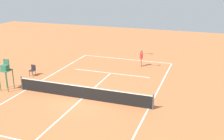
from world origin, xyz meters
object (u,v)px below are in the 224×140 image
player_serving (142,56)px  courtside_chair_mid (33,70)px  umpire_chair (5,70)px  tennis_ball (148,69)px

player_serving → courtside_chair_mid: player_serving is taller
player_serving → courtside_chair_mid: size_ratio=1.77×
umpire_chair → courtside_chair_mid: bearing=-87.6°
player_serving → umpire_chair: (8.26, 9.35, 0.60)m
tennis_ball → courtside_chair_mid: (9.21, 5.07, 0.50)m
player_serving → umpire_chair: size_ratio=0.70×
player_serving → umpire_chair: 12.49m
tennis_ball → courtside_chair_mid: courtside_chair_mid is taller
courtside_chair_mid → umpire_chair: bearing=92.4°
umpire_chair → player_serving: bearing=-131.5°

